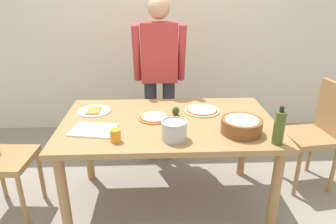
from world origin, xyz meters
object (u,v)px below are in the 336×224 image
(pizza_raw_on_board, at_px, (202,110))
(popcorn_bowl, at_px, (242,125))
(avocado, at_px, (176,111))
(steel_pot, at_px, (174,130))
(olive_oil_bottle, at_px, (279,127))
(dining_table, at_px, (168,131))
(cutting_board_white, at_px, (93,130))
(pizza_cooked_on_tray, at_px, (154,117))
(chair_wooden_right, at_px, (318,129))
(plate_with_slice, at_px, (94,111))
(person_cook, at_px, (159,72))
(cup_orange, at_px, (116,135))

(pizza_raw_on_board, relative_size, popcorn_bowl, 1.01)
(avocado, bearing_deg, steel_pot, -95.28)
(pizza_raw_on_board, height_order, olive_oil_bottle, olive_oil_bottle)
(dining_table, xyz_separation_m, olive_oil_bottle, (0.68, -0.39, 0.20))
(dining_table, bearing_deg, cutting_board_white, -163.99)
(popcorn_bowl, relative_size, olive_oil_bottle, 1.09)
(popcorn_bowl, xyz_separation_m, cutting_board_white, (-1.03, 0.07, -0.06))
(pizza_cooked_on_tray, height_order, olive_oil_bottle, olive_oil_bottle)
(pizza_cooked_on_tray, bearing_deg, avocado, 19.54)
(pizza_raw_on_board, xyz_separation_m, olive_oil_bottle, (0.40, -0.56, 0.10))
(chair_wooden_right, height_order, popcorn_bowl, chair_wooden_right)
(popcorn_bowl, bearing_deg, chair_wooden_right, 29.82)
(pizza_cooked_on_tray, bearing_deg, olive_oil_bottle, -28.80)
(pizza_raw_on_board, height_order, plate_with_slice, plate_with_slice)
(person_cook, xyz_separation_m, olive_oil_bottle, (0.74, -1.15, -0.07))
(dining_table, bearing_deg, person_cook, 94.02)
(steel_pot, bearing_deg, plate_with_slice, 141.02)
(cutting_board_white, bearing_deg, person_cook, 62.15)
(dining_table, relative_size, pizza_cooked_on_tray, 6.55)
(plate_with_slice, bearing_deg, cutting_board_white, -81.02)
(pizza_cooked_on_tray, bearing_deg, pizza_raw_on_board, 18.20)
(pizza_cooked_on_tray, xyz_separation_m, plate_with_slice, (-0.48, 0.15, -0.00))
(person_cook, distance_m, plate_with_slice, 0.79)
(person_cook, xyz_separation_m, pizza_cooked_on_tray, (-0.05, -0.71, -0.17))
(person_cook, xyz_separation_m, avocado, (0.12, -0.65, -0.14))
(pizza_raw_on_board, distance_m, olive_oil_bottle, 0.70)
(person_cook, relative_size, avocado, 23.14)
(cup_orange, height_order, cutting_board_white, cup_orange)
(plate_with_slice, bearing_deg, steel_pot, -38.98)
(cup_orange, bearing_deg, avocado, 45.16)
(cup_orange, height_order, avocado, cup_orange)
(steel_pot, bearing_deg, person_cook, 94.26)
(person_cook, bearing_deg, dining_table, -85.98)
(dining_table, distance_m, person_cook, 0.81)
(pizza_raw_on_board, distance_m, popcorn_bowl, 0.45)
(plate_with_slice, bearing_deg, avocado, -8.04)
(person_cook, height_order, olive_oil_bottle, person_cook)
(olive_oil_bottle, bearing_deg, steel_pot, 172.28)
(person_cook, bearing_deg, steel_pot, -85.74)
(person_cook, bearing_deg, pizza_raw_on_board, -60.27)
(person_cook, bearing_deg, plate_with_slice, -133.78)
(steel_pot, bearing_deg, cup_orange, -177.44)
(olive_oil_bottle, height_order, steel_pot, olive_oil_bottle)
(chair_wooden_right, bearing_deg, cup_orange, -161.34)
(olive_oil_bottle, bearing_deg, dining_table, 150.38)
(dining_table, distance_m, plate_with_slice, 0.63)
(chair_wooden_right, relative_size, popcorn_bowl, 3.39)
(plate_with_slice, xyz_separation_m, steel_pot, (0.61, -0.50, 0.06))
(pizza_cooked_on_tray, bearing_deg, person_cook, 85.78)
(steel_pot, relative_size, avocado, 2.48)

